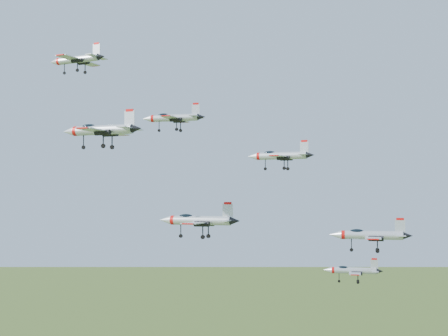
# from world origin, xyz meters

# --- Properties ---
(jet_lead) EXTENTS (13.44, 11.38, 3.63)m
(jet_lead) POSITION_xyz_m (-22.09, 8.29, 142.12)
(jet_lead) COLOR #B4BBC2
(jet_left_high) EXTENTS (11.62, 9.63, 3.11)m
(jet_left_high) POSITION_xyz_m (1.17, -3.51, 128.37)
(jet_left_high) COLOR #B4BBC2
(jet_right_high) EXTENTS (13.41, 11.26, 3.60)m
(jet_right_high) POSITION_xyz_m (-4.97, -21.32, 124.52)
(jet_right_high) COLOR #B4BBC2
(jet_left_low) EXTENTS (12.77, 10.75, 3.43)m
(jet_left_low) POSITION_xyz_m (18.83, 6.33, 122.18)
(jet_left_low) COLOR #B4BBC2
(jet_right_low) EXTENTS (13.56, 11.34, 3.63)m
(jet_right_low) POSITION_xyz_m (7.76, -12.38, 110.98)
(jet_right_low) COLOR #B4BBC2
(jet_trail) EXTENTS (14.04, 11.59, 3.76)m
(jet_trail) POSITION_xyz_m (34.60, 2.19, 108.08)
(jet_trail) COLOR #B4BBC2
(jet_extra) EXTENTS (10.78, 8.85, 2.89)m
(jet_extra) POSITION_xyz_m (31.74, 8.02, 101.28)
(jet_extra) COLOR #B4BBC2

